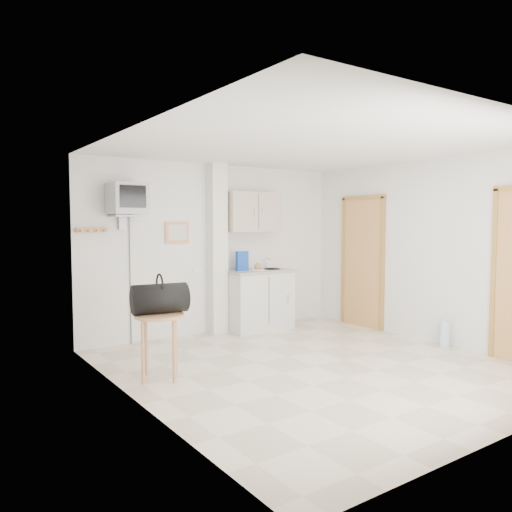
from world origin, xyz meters
TOP-DOWN VIEW (x-y plane):
  - ground at (0.00, 0.00)m, footprint 4.50×4.50m
  - room_envelope at (0.24, 0.09)m, footprint 4.24×4.54m
  - kitchenette at (0.57, 2.00)m, footprint 1.03×0.58m
  - crt_television at (-1.45, 2.02)m, footprint 0.44×0.45m
  - round_table at (-1.65, 0.59)m, footprint 0.52×0.52m
  - duffel_bag at (-1.62, 0.63)m, footprint 0.61×0.38m
  - water_bottle at (1.98, -0.31)m, footprint 0.13×0.13m

SIDE VIEW (x-z plane):
  - ground at x=0.00m, z-range 0.00..0.00m
  - water_bottle at x=1.98m, z-range -0.02..0.37m
  - round_table at x=-1.65m, z-range 0.23..0.92m
  - kitchenette at x=0.57m, z-range -0.25..1.85m
  - duffel_bag at x=-1.62m, z-range 0.64..1.06m
  - room_envelope at x=0.24m, z-range 0.26..2.81m
  - crt_television at x=-1.45m, z-range 0.86..3.01m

